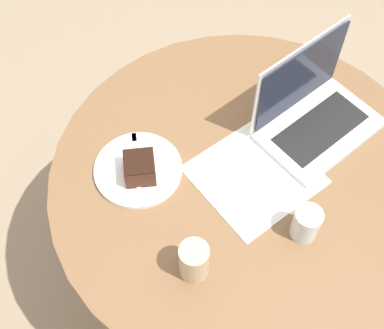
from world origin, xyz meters
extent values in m
plane|color=gray|center=(0.00, 0.00, 0.00)|extent=(12.00, 12.00, 0.00)
cylinder|color=brown|center=(0.00, 0.00, 0.01)|extent=(0.45, 0.45, 0.02)
cylinder|color=brown|center=(0.00, 0.00, 0.36)|extent=(0.11, 0.11, 0.67)
cylinder|color=brown|center=(0.00, 0.00, 0.71)|extent=(1.01, 1.01, 0.03)
cube|color=white|center=(0.01, -0.02, 0.73)|extent=(0.35, 0.35, 0.00)
cylinder|color=white|center=(-0.14, 0.24, 0.73)|extent=(0.23, 0.23, 0.01)
cube|color=#472619|center=(-0.15, 0.22, 0.76)|extent=(0.11, 0.11, 0.06)
cube|color=black|center=(-0.15, 0.22, 0.79)|extent=(0.11, 0.11, 0.00)
cube|color=silver|center=(-0.13, 0.25, 0.74)|extent=(0.14, 0.12, 0.00)
cube|color=silver|center=(-0.07, 0.30, 0.74)|extent=(0.04, 0.04, 0.00)
cylinder|color=#C6AD89|center=(-0.29, -0.03, 0.78)|extent=(0.07, 0.07, 0.11)
cylinder|color=silver|center=(-0.06, -0.19, 0.77)|extent=(0.07, 0.07, 0.09)
cube|color=silver|center=(0.23, -0.09, 0.73)|extent=(0.36, 0.28, 0.02)
cube|color=black|center=(0.23, -0.09, 0.74)|extent=(0.28, 0.18, 0.00)
cube|color=silver|center=(0.26, 0.01, 0.86)|extent=(0.30, 0.09, 0.23)
cube|color=black|center=(0.25, 0.00, 0.86)|extent=(0.28, 0.09, 0.21)
camera|label=1|loc=(-0.66, -0.28, 1.89)|focal=50.00mm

